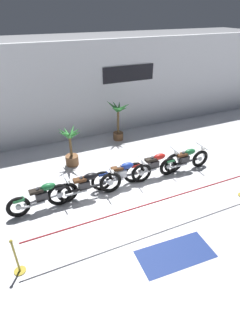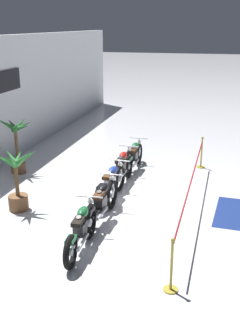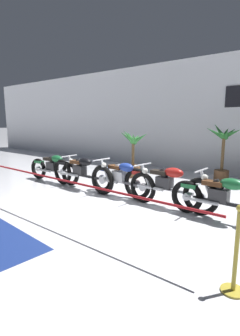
% 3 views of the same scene
% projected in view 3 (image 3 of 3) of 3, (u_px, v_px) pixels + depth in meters
% --- Properties ---
extents(ground_plane, '(120.00, 120.00, 0.00)m').
position_uv_depth(ground_plane, '(104.00, 202.00, 6.38)').
color(ground_plane, silver).
extents(back_wall, '(28.00, 0.29, 4.20)m').
position_uv_depth(back_wall, '(195.00, 116.00, 9.90)').
color(back_wall, white).
rests_on(back_wall, ground).
extents(motorcycle_green_0, '(2.20, 0.62, 0.93)m').
position_uv_depth(motorcycle_green_0, '(54.00, 168.00, 8.30)').
color(motorcycle_green_0, black).
rests_on(motorcycle_green_0, ground).
extents(motorcycle_black_1, '(2.48, 0.62, 0.97)m').
position_uv_depth(motorcycle_black_1, '(81.00, 173.00, 7.44)').
color(motorcycle_black_1, black).
rests_on(motorcycle_black_1, ground).
extents(motorcycle_blue_2, '(2.19, 0.62, 0.95)m').
position_uv_depth(motorcycle_blue_2, '(121.00, 179.00, 6.72)').
color(motorcycle_blue_2, black).
rests_on(motorcycle_blue_2, ground).
extents(motorcycle_red_3, '(2.44, 0.62, 0.98)m').
position_uv_depth(motorcycle_red_3, '(166.00, 186.00, 5.93)').
color(motorcycle_red_3, black).
rests_on(motorcycle_red_3, ground).
extents(motorcycle_green_4, '(2.15, 0.62, 0.93)m').
position_uv_depth(motorcycle_green_4, '(222.00, 199.00, 5.08)').
color(motorcycle_green_4, black).
rests_on(motorcycle_green_4, ground).
extents(potted_palm_left_of_row, '(0.97, 1.07, 1.69)m').
position_uv_depth(potted_palm_left_of_row, '(133.00, 154.00, 9.02)').
color(potted_palm_left_of_row, brown).
rests_on(potted_palm_left_of_row, ground).
extents(potted_palm_right_of_row, '(1.09, 1.05, 1.90)m').
position_uv_depth(potted_palm_right_of_row, '(223.00, 151.00, 8.41)').
color(potted_palm_right_of_row, brown).
rests_on(potted_palm_right_of_row, ground).
extents(stanchion_far_left, '(7.09, 0.28, 1.05)m').
position_uv_depth(stanchion_far_left, '(13.00, 177.00, 5.89)').
color(stanchion_far_left, gold).
rests_on(stanchion_far_left, ground).
extents(stanchion_mid_left, '(0.28, 0.28, 1.05)m').
position_uv_depth(stanchion_mid_left, '(235.00, 263.00, 2.97)').
color(stanchion_mid_left, gold).
rests_on(stanchion_mid_left, ground).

